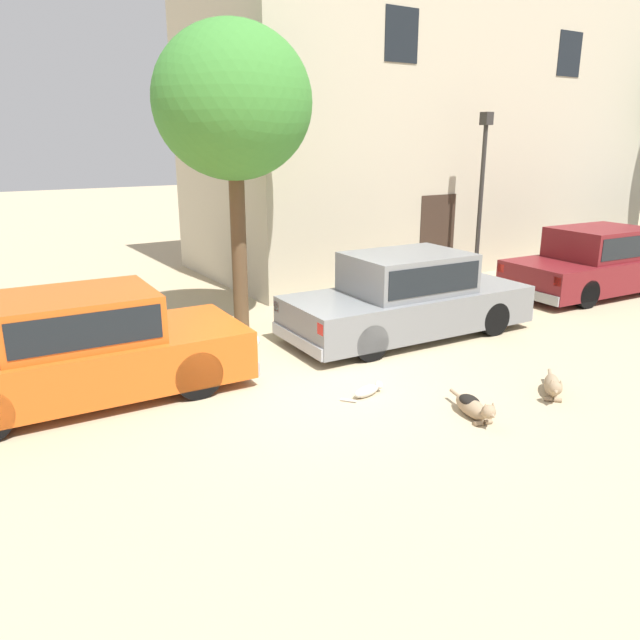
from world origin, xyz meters
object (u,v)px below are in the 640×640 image
object	(u,v)px
parked_sedan_second	(408,295)
acacia_tree_left	(233,104)
parked_sedan_third	(599,261)
stray_dog_spotted	(553,386)
parked_sedan_nearest	(83,347)
stray_dog_tan	(473,406)
street_lamp	(482,178)
stray_cat	(368,391)

from	to	relation	value
parked_sedan_second	acacia_tree_left	bearing A→B (deg)	141.44
parked_sedan_third	stray_dog_spotted	size ratio (longest dim) A/B	6.04
stray_dog_spotted	acacia_tree_left	xyz separation A→B (m)	(-2.19, 5.18, 3.80)
parked_sedan_nearest	stray_dog_tan	xyz separation A→B (m)	(3.95, -3.27, -0.57)
parked_sedan_nearest	stray_dog_tan	bearing A→B (deg)	-37.16
stray_dog_tan	street_lamp	distance (m)	7.94
parked_sedan_nearest	stray_dog_spotted	world-z (taller)	parked_sedan_nearest
street_lamp	acacia_tree_left	world-z (taller)	acacia_tree_left
stray_cat	street_lamp	distance (m)	7.77
parked_sedan_second	stray_dog_tan	distance (m)	3.46
stray_dog_spotted	parked_sedan_third	bearing A→B (deg)	167.32
parked_sedan_third	stray_dog_tan	bearing A→B (deg)	-153.04
parked_sedan_nearest	parked_sedan_third	xyz separation A→B (m)	(11.19, -0.09, 0.02)
street_lamp	parked_sedan_nearest	bearing A→B (deg)	-168.25
stray_dog_spotted	street_lamp	distance (m)	7.13
parked_sedan_second	stray_dog_tan	world-z (taller)	parked_sedan_second
parked_sedan_nearest	stray_dog_tan	distance (m)	5.16
parked_sedan_nearest	acacia_tree_left	bearing A→B (deg)	32.08
stray_dog_spotted	acacia_tree_left	size ratio (longest dim) A/B	0.15
parked_sedan_nearest	acacia_tree_left	world-z (taller)	acacia_tree_left
parked_sedan_nearest	acacia_tree_left	size ratio (longest dim) A/B	0.85
stray_dog_tan	street_lamp	world-z (taller)	street_lamp
stray_cat	acacia_tree_left	size ratio (longest dim) A/B	0.13
parked_sedan_second	stray_cat	size ratio (longest dim) A/B	6.76
stray_cat	acacia_tree_left	bearing A→B (deg)	83.15
parked_sedan_third	stray_dog_spotted	world-z (taller)	parked_sedan_third
street_lamp	parked_sedan_second	bearing A→B (deg)	-151.44
parked_sedan_nearest	stray_dog_spotted	bearing A→B (deg)	-29.87
parked_sedan_second	stray_dog_spotted	size ratio (longest dim) A/B	5.89
parked_sedan_nearest	stray_dog_spotted	distance (m)	6.36
parked_sedan_second	acacia_tree_left	xyz separation A→B (m)	(-2.29, 2.01, 3.22)
parked_sedan_third	stray_cat	world-z (taller)	parked_sedan_third
street_lamp	stray_dog_tan	bearing A→B (deg)	-136.34
parked_sedan_nearest	parked_sedan_second	xyz separation A→B (m)	(5.45, -0.21, 0.02)
parked_sedan_third	street_lamp	distance (m)	3.24
stray_dog_spotted	stray_dog_tan	distance (m)	1.40
parked_sedan_third	stray_cat	size ratio (longest dim) A/B	6.92
stray_dog_spotted	stray_dog_tan	xyz separation A→B (m)	(-1.40, 0.11, -0.01)
parked_sedan_nearest	parked_sedan_second	size ratio (longest dim) A/B	0.96
parked_sedan_nearest	street_lamp	bearing A→B (deg)	14.16
stray_dog_tan	stray_cat	bearing A→B (deg)	-135.39
parked_sedan_third	street_lamp	size ratio (longest dim) A/B	1.20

